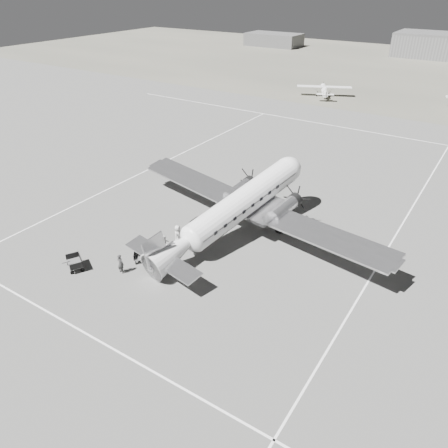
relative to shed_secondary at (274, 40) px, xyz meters
The scene contains 14 objects.
ground 127.49m from the shed_secondary, 64.44° to the right, with size 260.00×260.00×0.00m, color #60605E.
taxi_line_near 140.25m from the shed_secondary, 66.91° to the right, with size 60.00×0.15×0.01m, color white.
taxi_line_right 133.11m from the shed_secondary, 59.77° to the right, with size 0.15×80.00×0.01m, color white.
taxi_line_left 111.35m from the shed_secondary, 70.59° to the right, with size 0.15×60.00×0.01m, color white.
taxi_line_horizon 93.03m from the shed_secondary, 53.75° to the right, with size 90.00×0.15×0.01m, color white.
grass_infield 58.56m from the shed_secondary, 19.98° to the right, with size 260.00×90.00×0.01m, color #686557.
shed_secondary is the anchor object (origin of this frame).
dc3_airliner 125.04m from the shed_secondary, 64.18° to the right, with size 29.06×20.16×5.53m, color silver, non-canonical shape.
light_plane_left 70.90m from the shed_secondary, 54.54° to the right, with size 10.73×8.70×2.23m, color white, non-canonical shape.
baggage_cart_near 130.45m from the shed_secondary, 67.40° to the right, with size 1.57×1.11×0.89m, color #4F4F4F, non-canonical shape.
baggage_cart_far 132.53m from the shed_secondary, 69.64° to the right, with size 1.83×1.29×1.03m, color #4F4F4F, non-canonical shape.
ground_crew 132.28m from the shed_secondary, 67.93° to the right, with size 0.63×0.41×1.73m, color #2B2B2B.
ramp_agent 128.44m from the shed_secondary, 66.80° to the right, with size 0.74×0.57×1.52m, color #BABAB8.
passenger 127.24m from the shed_secondary, 66.43° to the right, with size 0.92×0.60×1.89m, color silver.
Camera 1 is at (17.53, -27.31, 21.20)m, focal length 35.00 mm.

